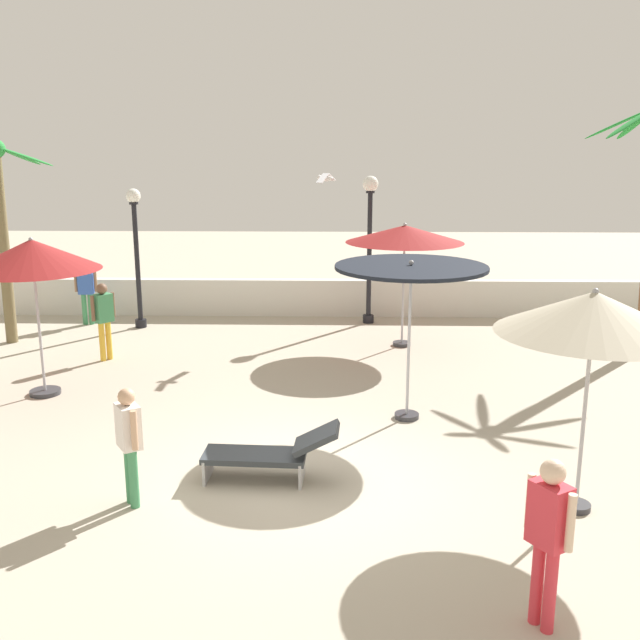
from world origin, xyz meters
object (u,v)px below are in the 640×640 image
Objects in this scene: lounge_chair_0 at (271,453)px; guest_2 at (104,314)px; patio_umbrella_1 at (32,256)px; patio_umbrella_3 at (594,313)px; patio_umbrella_0 at (405,234)px; guest_1 at (86,288)px; lamp_post_0 at (136,245)px; palm_tree_0 at (1,215)px; lamp_post_1 at (370,230)px; seagull_0 at (325,178)px; patio_umbrella_2 at (411,274)px; guest_0 at (548,527)px; guest_3 at (129,436)px.

guest_2 is at bearing 125.83° from lounge_chair_0.
patio_umbrella_3 is (8.40, -4.10, -0.02)m from patio_umbrella_1.
patio_umbrella_0 reaches higher than guest_1.
patio_umbrella_1 is 1.75× the size of guest_2.
lamp_post_0 is (-7.94, 9.07, -0.48)m from patio_umbrella_3.
palm_tree_0 reaches higher than guest_2.
guest_1 is 0.95× the size of guest_2.
palm_tree_0 reaches higher than lamp_post_1.
seagull_0 is (-1.08, -1.34, 1.33)m from lamp_post_1.
guest_2 is (0.01, -2.80, -1.06)m from lamp_post_0.
lamp_post_1 reaches higher than patio_umbrella_1.
lamp_post_0 reaches higher than patio_umbrella_2.
lamp_post_1 is 2.24× the size of guest_2.
patio_umbrella_1 is at bearing -102.12° from guest_2.
patio_umbrella_0 is 8.15m from guest_1.
patio_umbrella_3 is at bearing -44.96° from guest_1.
lounge_chair_0 is at bearing 133.27° from guest_0.
guest_3 is at bearing -57.36° from palm_tree_0.
lamp_post_1 is at bearing 6.09° from lamp_post_0.
palm_tree_0 is 1.33× the size of lamp_post_0.
patio_umbrella_2 is at bearing -8.97° from patio_umbrella_1.
patio_umbrella_1 is at bearing -95.27° from lamp_post_0.
lamp_post_0 reaches higher than guest_0.
seagull_0 is (7.20, 0.72, 0.79)m from palm_tree_0.
guest_1 is at bearing 167.01° from patio_umbrella_0.
patio_umbrella_2 reaches higher than guest_3.
guest_2 is (-6.37, -1.27, -1.53)m from patio_umbrella_0.
palm_tree_0 is 7.28m from seagull_0.
patio_umbrella_0 is at bearing 86.21° from patio_umbrella_2.
palm_tree_0 is 8.56m from lamp_post_1.
patio_umbrella_1 is 6.62m from patio_umbrella_2.
patio_umbrella_3 reaches higher than guest_0.
lamp_post_0 is at bearing 131.20° from patio_umbrella_3.
patio_umbrella_3 is at bearing -77.01° from lamp_post_1.
lamp_post_0 is 2.07× the size of guest_2.
lamp_post_1 is at bearing 2.74° from guest_1.
lamp_post_1 is 1.97× the size of lounge_chair_0.
lamp_post_0 is 1.98× the size of guest_0.
lamp_post_1 is 2.18m from seagull_0.
patio_umbrella_3 is at bearing -35.92° from palm_tree_0.
seagull_0 reaches higher than lamp_post_1.
lamp_post_0 is 9.41m from lounge_chair_0.
patio_umbrella_1 is (-6.84, -3.44, 0.03)m from patio_umbrella_0.
patio_umbrella_0 is 1.68× the size of guest_2.
patio_umbrella_2 is (-0.30, -4.47, -0.08)m from patio_umbrella_0.
patio_umbrella_3 is 1.72× the size of guest_2.
seagull_0 is (-3.32, 8.34, 1.17)m from patio_umbrella_3.
patio_umbrella_3 is at bearing -68.31° from seagull_0.
lamp_post_1 is 9.33m from lounge_chair_0.
patio_umbrella_2 is 1.62× the size of guest_2.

